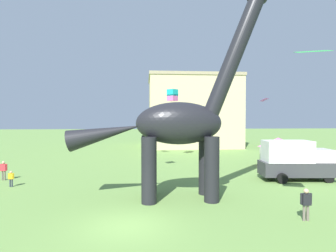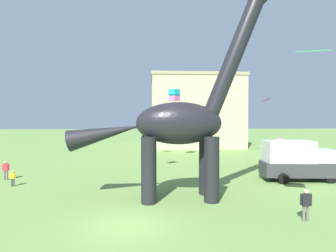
{
  "view_description": "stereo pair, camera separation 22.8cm",
  "coord_description": "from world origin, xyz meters",
  "px_view_note": "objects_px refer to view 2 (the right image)",
  "views": [
    {
      "loc": [
        0.86,
        -12.8,
        4.96
      ],
      "look_at": [
        2.24,
        4.25,
        4.5
      ],
      "focal_mm": 29.65,
      "sensor_mm": 36.0,
      "label": 1
    },
    {
      "loc": [
        1.09,
        -12.81,
        4.96
      ],
      "look_at": [
        2.24,
        4.25,
        4.5
      ],
      "focal_mm": 29.65,
      "sensor_mm": 36.0,
      "label": 2
    }
  ],
  "objects_px": {
    "parked_box_truck": "(297,160)",
    "person_photographer": "(306,202)",
    "person_watching_child": "(6,168)",
    "festival_canopy_tent": "(280,142)",
    "kite_near_low": "(174,95)",
    "dinosaur_sculpture": "(178,123)",
    "kite_mid_right": "(267,100)",
    "kite_high_right": "(312,51)",
    "kite_high_left": "(153,117)",
    "person_vendor_side": "(13,177)"
  },
  "relations": [
    {
      "from": "festival_canopy_tent",
      "to": "kite_mid_right",
      "type": "xyz_separation_m",
      "value": [
        2.95,
        10.2,
        5.04
      ]
    },
    {
      "from": "dinosaur_sculpture",
      "to": "kite_mid_right",
      "type": "height_order",
      "value": "dinosaur_sculpture"
    },
    {
      "from": "person_vendor_side",
      "to": "kite_mid_right",
      "type": "height_order",
      "value": "kite_mid_right"
    },
    {
      "from": "kite_high_left",
      "to": "parked_box_truck",
      "type": "bearing_deg",
      "value": -54.81
    },
    {
      "from": "person_photographer",
      "to": "festival_canopy_tent",
      "type": "xyz_separation_m",
      "value": [
        5.86,
        14.67,
        1.59
      ]
    },
    {
      "from": "person_watching_child",
      "to": "parked_box_truck",
      "type": "bearing_deg",
      "value": 128.97
    },
    {
      "from": "festival_canopy_tent",
      "to": "kite_high_left",
      "type": "height_order",
      "value": "kite_high_left"
    },
    {
      "from": "dinosaur_sculpture",
      "to": "festival_canopy_tent",
      "type": "height_order",
      "value": "dinosaur_sculpture"
    },
    {
      "from": "person_photographer",
      "to": "parked_box_truck",
      "type": "bearing_deg",
      "value": -129.08
    },
    {
      "from": "dinosaur_sculpture",
      "to": "person_photographer",
      "type": "distance_m",
      "value": 8.06
    },
    {
      "from": "parked_box_truck",
      "to": "person_watching_child",
      "type": "bearing_deg",
      "value": -179.17
    },
    {
      "from": "person_vendor_side",
      "to": "person_watching_child",
      "type": "height_order",
      "value": "person_watching_child"
    },
    {
      "from": "person_watching_child",
      "to": "person_photographer",
      "type": "xyz_separation_m",
      "value": [
        19.11,
        -10.4,
        0.02
      ]
    },
    {
      "from": "festival_canopy_tent",
      "to": "kite_high_left",
      "type": "bearing_deg",
      "value": 142.79
    },
    {
      "from": "kite_mid_right",
      "to": "kite_high_right",
      "type": "height_order",
      "value": "kite_high_right"
    },
    {
      "from": "dinosaur_sculpture",
      "to": "person_watching_child",
      "type": "height_order",
      "value": "dinosaur_sculpture"
    },
    {
      "from": "kite_high_right",
      "to": "kite_near_low",
      "type": "bearing_deg",
      "value": 102.0
    },
    {
      "from": "festival_canopy_tent",
      "to": "kite_high_left",
      "type": "distance_m",
      "value": 16.38
    },
    {
      "from": "dinosaur_sculpture",
      "to": "kite_high_left",
      "type": "xyz_separation_m",
      "value": [
        -1.26,
        20.19,
        0.56
      ]
    },
    {
      "from": "person_watching_child",
      "to": "kite_mid_right",
      "type": "distance_m",
      "value": 32.14
    },
    {
      "from": "dinosaur_sculpture",
      "to": "kite_high_right",
      "type": "relative_size",
      "value": 7.38
    },
    {
      "from": "dinosaur_sculpture",
      "to": "festival_canopy_tent",
      "type": "xyz_separation_m",
      "value": [
        11.6,
        10.42,
        -2.12
      ]
    },
    {
      "from": "person_photographer",
      "to": "person_vendor_side",
      "type": "bearing_deg",
      "value": -37.67
    },
    {
      "from": "person_watching_child",
      "to": "kite_high_left",
      "type": "height_order",
      "value": "kite_high_left"
    },
    {
      "from": "festival_canopy_tent",
      "to": "kite_high_right",
      "type": "xyz_separation_m",
      "value": [
        -5.85,
        -15.01,
        5.54
      ]
    },
    {
      "from": "kite_mid_right",
      "to": "kite_high_left",
      "type": "xyz_separation_m",
      "value": [
        -15.82,
        -0.43,
        -2.36
      ]
    },
    {
      "from": "festival_canopy_tent",
      "to": "kite_high_right",
      "type": "bearing_deg",
      "value": -111.3
    },
    {
      "from": "dinosaur_sculpture",
      "to": "kite_high_right",
      "type": "distance_m",
      "value": 8.12
    },
    {
      "from": "festival_canopy_tent",
      "to": "kite_near_low",
      "type": "relative_size",
      "value": 2.25
    },
    {
      "from": "parked_box_truck",
      "to": "kite_mid_right",
      "type": "relative_size",
      "value": 3.78
    },
    {
      "from": "parked_box_truck",
      "to": "dinosaur_sculpture",
      "type": "bearing_deg",
      "value": -151.38
    },
    {
      "from": "parked_box_truck",
      "to": "person_watching_child",
      "type": "distance_m",
      "value": 23.41
    },
    {
      "from": "parked_box_truck",
      "to": "person_photographer",
      "type": "relative_size",
      "value": 3.68
    },
    {
      "from": "person_watching_child",
      "to": "person_photographer",
      "type": "relative_size",
      "value": 0.98
    },
    {
      "from": "parked_box_truck",
      "to": "person_photographer",
      "type": "height_order",
      "value": "parked_box_truck"
    },
    {
      "from": "festival_canopy_tent",
      "to": "parked_box_truck",
      "type": "bearing_deg",
      "value": -104.96
    },
    {
      "from": "kite_mid_right",
      "to": "kite_near_low",
      "type": "distance_m",
      "value": 13.91
    },
    {
      "from": "dinosaur_sculpture",
      "to": "festival_canopy_tent",
      "type": "relative_size",
      "value": 4.1
    },
    {
      "from": "kite_near_low",
      "to": "kite_high_left",
      "type": "xyz_separation_m",
      "value": [
        -2.53,
        3.67,
        -2.56
      ]
    },
    {
      "from": "person_watching_child",
      "to": "festival_canopy_tent",
      "type": "bearing_deg",
      "value": 143.28
    },
    {
      "from": "festival_canopy_tent",
      "to": "kite_near_low",
      "type": "distance_m",
      "value": 13.1
    },
    {
      "from": "person_vendor_side",
      "to": "kite_near_low",
      "type": "relative_size",
      "value": 0.83
    },
    {
      "from": "person_watching_child",
      "to": "person_photographer",
      "type": "height_order",
      "value": "person_photographer"
    },
    {
      "from": "parked_box_truck",
      "to": "kite_near_low",
      "type": "distance_m",
      "value": 16.23
    },
    {
      "from": "kite_mid_right",
      "to": "person_vendor_side",
      "type": "bearing_deg",
      "value": -147.49
    },
    {
      "from": "person_vendor_side",
      "to": "kite_high_right",
      "type": "height_order",
      "value": "kite_high_right"
    },
    {
      "from": "parked_box_truck",
      "to": "kite_near_low",
      "type": "bearing_deg",
      "value": 130.8
    },
    {
      "from": "parked_box_truck",
      "to": "person_photographer",
      "type": "xyz_separation_m",
      "value": [
        -4.21,
        -8.52,
        -0.7
      ]
    },
    {
      "from": "person_watching_child",
      "to": "kite_high_left",
      "type": "relative_size",
      "value": 0.71
    },
    {
      "from": "festival_canopy_tent",
      "to": "kite_high_right",
      "type": "distance_m",
      "value": 17.04
    }
  ]
}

